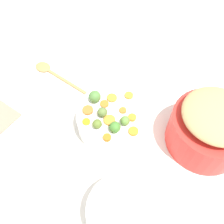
# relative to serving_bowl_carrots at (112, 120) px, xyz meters

# --- Properties ---
(tabletop) EXTENTS (2.40, 2.40, 0.02)m
(tabletop) POSITION_rel_serving_bowl_carrots_xyz_m (-0.02, 0.01, -0.05)
(tabletop) COLOR white
(tabletop) RESTS_ON ground
(serving_bowl_carrots) EXTENTS (0.24, 0.24, 0.07)m
(serving_bowl_carrots) POSITION_rel_serving_bowl_carrots_xyz_m (0.00, 0.00, 0.00)
(serving_bowl_carrots) COLOR white
(serving_bowl_carrots) RESTS_ON tabletop
(metal_pot) EXTENTS (0.25, 0.25, 0.13)m
(metal_pot) POSITION_rel_serving_bowl_carrots_xyz_m (-0.28, -0.13, 0.03)
(metal_pot) COLOR red
(metal_pot) RESTS_ON tabletop
(stuffing_mound) EXTENTS (0.21, 0.21, 0.06)m
(stuffing_mound) POSITION_rel_serving_bowl_carrots_xyz_m (-0.28, -0.13, 0.12)
(stuffing_mound) COLOR tan
(stuffing_mound) RESTS_ON metal_pot
(carrot_slice_0) EXTENTS (0.03, 0.03, 0.01)m
(carrot_slice_0) POSITION_rel_serving_bowl_carrots_xyz_m (-0.02, -0.03, 0.04)
(carrot_slice_0) COLOR orange
(carrot_slice_0) RESTS_ON serving_bowl_carrots
(carrot_slice_1) EXTENTS (0.05, 0.05, 0.01)m
(carrot_slice_1) POSITION_rel_serving_bowl_carrots_xyz_m (0.07, 0.04, 0.04)
(carrot_slice_1) COLOR orange
(carrot_slice_1) RESTS_ON serving_bowl_carrots
(carrot_slice_2) EXTENTS (0.04, 0.04, 0.01)m
(carrot_slice_2) POSITION_rel_serving_bowl_carrots_xyz_m (-0.01, 0.03, 0.04)
(carrot_slice_2) COLOR orange
(carrot_slice_2) RESTS_ON serving_bowl_carrots
(carrot_slice_3) EXTENTS (0.03, 0.03, 0.01)m
(carrot_slice_3) POSITION_rel_serving_bowl_carrots_xyz_m (-0.00, -0.09, 0.04)
(carrot_slice_3) COLOR orange
(carrot_slice_3) RESTS_ON serving_bowl_carrots
(carrot_slice_4) EXTENTS (0.04, 0.04, 0.01)m
(carrot_slice_4) POSITION_rel_serving_bowl_carrots_xyz_m (-0.10, 0.02, 0.04)
(carrot_slice_4) COLOR orange
(carrot_slice_4) RESTS_ON serving_bowl_carrots
(carrot_slice_5) EXTENTS (0.04, 0.04, 0.01)m
(carrot_slice_5) POSITION_rel_serving_bowl_carrots_xyz_m (0.04, -0.02, 0.04)
(carrot_slice_5) COLOR orange
(carrot_slice_5) RESTS_ON serving_bowl_carrots
(carrot_slice_6) EXTENTS (0.03, 0.03, 0.01)m
(carrot_slice_6) POSITION_rel_serving_bowl_carrots_xyz_m (-0.06, -0.02, 0.04)
(carrot_slice_6) COLOR orange
(carrot_slice_6) RESTS_ON serving_bowl_carrots
(carrot_slice_7) EXTENTS (0.04, 0.04, 0.01)m
(carrot_slice_7) POSITION_rel_serving_bowl_carrots_xyz_m (0.05, 0.08, 0.04)
(carrot_slice_7) COLOR orange
(carrot_slice_7) RESTS_ON serving_bowl_carrots
(carrot_slice_8) EXTENTS (0.05, 0.05, 0.01)m
(carrot_slice_8) POSITION_rel_serving_bowl_carrots_xyz_m (0.04, -0.05, 0.04)
(carrot_slice_8) COLOR orange
(carrot_slice_8) RESTS_ON serving_bowl_carrots
(carrot_slice_9) EXTENTS (0.04, 0.04, 0.01)m
(carrot_slice_9) POSITION_rel_serving_bowl_carrots_xyz_m (-0.04, 0.08, 0.04)
(carrot_slice_9) COLOR orange
(carrot_slice_9) RESTS_ON serving_bowl_carrots
(brussels_sprout_0) EXTENTS (0.04, 0.04, 0.04)m
(brussels_sprout_0) POSITION_rel_serving_bowl_carrots_xyz_m (-0.04, 0.05, 0.06)
(brussels_sprout_0) COLOR #427A2E
(brussels_sprout_0) RESTS_ON serving_bowl_carrots
(brussels_sprout_1) EXTENTS (0.04, 0.04, 0.04)m
(brussels_sprout_1) POSITION_rel_serving_bowl_carrots_xyz_m (0.08, -0.01, 0.06)
(brussels_sprout_1) COLOR #4D7C39
(brussels_sprout_1) RESTS_ON serving_bowl_carrots
(brussels_sprout_2) EXTENTS (0.03, 0.03, 0.03)m
(brussels_sprout_2) POSITION_rel_serving_bowl_carrots_xyz_m (0.01, 0.07, 0.05)
(brussels_sprout_2) COLOR #5B722C
(brussels_sprout_2) RESTS_ON serving_bowl_carrots
(brussels_sprout_3) EXTENTS (0.03, 0.03, 0.03)m
(brussels_sprout_3) POSITION_rel_serving_bowl_carrots_xyz_m (0.02, 0.02, 0.05)
(brussels_sprout_3) COLOR #5B7438
(brussels_sprout_3) RESTS_ON serving_bowl_carrots
(brussels_sprout_4) EXTENTS (0.03, 0.03, 0.03)m
(brussels_sprout_4) POSITION_rel_serving_bowl_carrots_xyz_m (-0.06, 0.01, 0.05)
(brussels_sprout_4) COLOR olive
(brussels_sprout_4) RESTS_ON serving_bowl_carrots
(wooden_spoon) EXTENTS (0.27, 0.06, 0.01)m
(wooden_spoon) POSITION_rel_serving_bowl_carrots_xyz_m (0.36, -0.06, -0.03)
(wooden_spoon) COLOR #AD824B
(wooden_spoon) RESTS_ON tabletop
(casserole_dish) EXTENTS (0.20, 0.20, 0.09)m
(casserole_dish) POSITION_rel_serving_bowl_carrots_xyz_m (-0.20, 0.23, 0.01)
(casserole_dish) COLOR white
(casserole_dish) RESTS_ON tabletop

